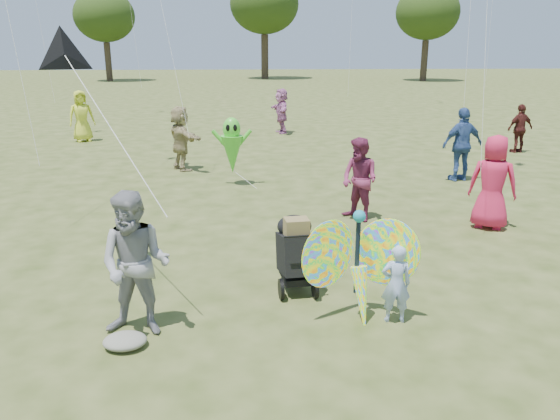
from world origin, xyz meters
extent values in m
plane|color=#51592B|center=(0.00, 0.00, 0.00)|extent=(160.00, 160.00, 0.00)
imported|color=#9AAEDA|center=(1.18, 0.04, 0.52)|extent=(0.40, 0.28, 1.05)
imported|color=gray|center=(-2.05, -0.03, 0.91)|extent=(0.99, 0.84, 1.82)
ellipsoid|color=gray|center=(-2.18, -0.37, 0.08)|extent=(0.52, 0.42, 0.16)
imported|color=#CD2048|center=(4.07, 3.66, 0.92)|extent=(1.07, 0.94, 1.84)
imported|color=#314D88|center=(5.01, 7.54, 0.96)|extent=(1.20, 0.69, 1.92)
imported|color=tan|center=(-2.47, 9.37, 0.91)|extent=(1.30, 1.74, 1.83)
imported|color=#7C294D|center=(1.62, 4.33, 0.85)|extent=(1.01, 1.04, 1.70)
imported|color=#CBD632|center=(-6.64, 14.60, 0.94)|extent=(1.09, 0.93, 1.89)
imported|color=#461A17|center=(8.51, 11.28, 0.80)|extent=(1.01, 0.60, 1.61)
imported|color=#B4679E|center=(0.91, 16.13, 0.90)|extent=(0.82, 1.74, 1.80)
cube|color=black|center=(0.00, 1.13, 0.55)|extent=(0.55, 0.90, 0.71)
cube|color=black|center=(0.00, 1.13, 0.22)|extent=(0.48, 0.72, 0.10)
ellipsoid|color=black|center=(0.00, 1.38, 0.88)|extent=(0.51, 0.45, 0.33)
cylinder|color=black|center=(-0.24, 0.78, 0.15)|extent=(0.08, 0.30, 0.30)
cylinder|color=black|center=(0.24, 0.78, 0.15)|extent=(0.08, 0.30, 0.30)
cylinder|color=black|center=(0.00, 1.58, 0.11)|extent=(0.07, 0.22, 0.22)
cylinder|color=black|center=(0.00, 0.65, 0.98)|extent=(0.44, 0.08, 0.03)
cube|color=olive|center=(0.00, 1.08, 0.96)|extent=(0.37, 0.31, 0.26)
ellipsoid|color=red|center=(0.32, 0.18, 0.89)|extent=(0.98, 0.71, 1.24)
ellipsoid|color=red|center=(1.08, 0.18, 0.89)|extent=(0.98, 0.71, 1.24)
cylinder|color=black|center=(0.70, 0.20, 0.84)|extent=(0.06, 0.06, 1.00)
cone|color=red|center=(0.75, 0.03, 0.30)|extent=(0.36, 0.49, 0.93)
sphere|color=teal|center=(0.70, 0.18, 1.39)|extent=(0.16, 0.16, 0.16)
cone|color=black|center=(-3.21, 1.92, 3.32)|extent=(0.89, 0.62, 0.81)
cylinder|color=silver|center=(-2.43, 1.00, 2.39)|extent=(1.57, 1.87, 1.87)
cone|color=#4CCF30|center=(-0.99, 7.44, 0.80)|extent=(0.56, 0.56, 0.95)
ellipsoid|color=#4CCF30|center=(-0.99, 7.44, 1.45)|extent=(0.44, 0.39, 0.57)
ellipsoid|color=black|center=(-1.08, 7.26, 1.50)|extent=(0.10, 0.05, 0.17)
ellipsoid|color=black|center=(-0.90, 7.26, 1.50)|extent=(0.10, 0.05, 0.17)
cylinder|color=#4CCF30|center=(-1.29, 7.44, 1.20)|extent=(0.43, 0.10, 0.49)
cylinder|color=#4CCF30|center=(-0.69, 7.44, 1.20)|extent=(0.43, 0.10, 0.49)
cylinder|color=silver|center=(-0.69, 7.24, 0.20)|extent=(0.61, 0.41, 0.41)
cylinder|color=#3A2D21|center=(-14.00, 52.00, 1.89)|extent=(0.63, 0.63, 3.78)
ellipsoid|color=#2B4214|center=(-14.00, 52.00, 6.30)|extent=(5.94, 5.94, 5.05)
cylinder|color=#3A2D21|center=(2.00, 55.00, 2.31)|extent=(0.77, 0.77, 4.62)
ellipsoid|color=#2B4214|center=(2.00, 55.00, 7.70)|extent=(7.26, 7.26, 6.17)
cylinder|color=#3A2D21|center=(18.00, 50.00, 1.99)|extent=(0.66, 0.67, 3.99)
ellipsoid|color=#2B4214|center=(18.00, 50.00, 6.65)|extent=(6.27, 6.27, 5.33)
camera|label=1|loc=(-0.76, -6.22, 3.43)|focal=35.00mm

